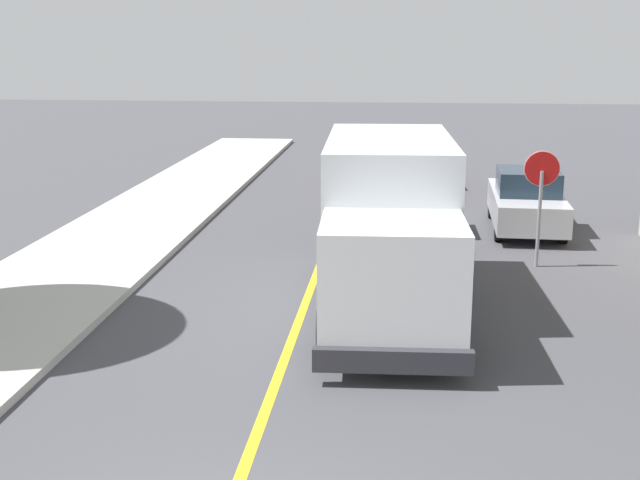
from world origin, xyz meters
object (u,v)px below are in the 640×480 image
object	(u,v)px
box_truck	(389,217)
parked_car_mid	(413,164)
parked_van_across	(526,201)
parked_car_near	(410,204)
stop_sign	(541,186)

from	to	relation	value
box_truck	parked_car_mid	distance (m)	13.25
box_truck	parked_van_across	distance (m)	7.81
parked_car_near	parked_van_across	world-z (taller)	same
parked_car_mid	parked_car_near	bearing A→B (deg)	-91.28
stop_sign	parked_car_mid	bearing A→B (deg)	105.15
parked_car_near	stop_sign	bearing A→B (deg)	-46.31
parked_car_mid	stop_sign	xyz separation A→B (m)	(2.71, -10.01, 1.06)
parked_car_near	parked_van_across	xyz separation A→B (m)	(3.13, 0.68, 0.00)
parked_van_across	stop_sign	bearing A→B (deg)	-94.08
box_truck	parked_car_mid	size ratio (longest dim) A/B	1.62
stop_sign	box_truck	bearing A→B (deg)	-136.17
parked_van_across	stop_sign	xyz separation A→B (m)	(-0.26, -3.68, 1.06)
parked_car_near	stop_sign	world-z (taller)	stop_sign
parked_car_near	parked_car_mid	distance (m)	7.01
stop_sign	parked_car_near	bearing A→B (deg)	133.69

